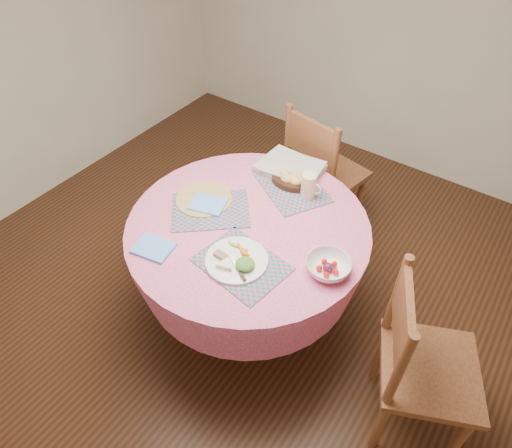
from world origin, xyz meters
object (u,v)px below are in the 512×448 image
(wicker_trivet, at_px, (204,199))
(chair_right, at_px, (419,363))
(dinner_plate, at_px, (237,260))
(bread_bowl, at_px, (291,178))
(fruit_bowl, at_px, (328,267))
(latte_mug, at_px, (309,186))
(dining_table, at_px, (248,250))
(chair_back, at_px, (321,171))

(wicker_trivet, bearing_deg, chair_right, -4.05)
(chair_right, height_order, wicker_trivet, chair_right)
(dinner_plate, xyz_separation_m, bread_bowl, (-0.11, 0.64, 0.01))
(chair_right, distance_m, fruit_bowl, 0.58)
(chair_right, xyz_separation_m, wicker_trivet, (-1.29, 0.09, 0.25))
(dinner_plate, bearing_deg, fruit_bowl, 28.66)
(latte_mug, height_order, fruit_bowl, latte_mug)
(chair_right, xyz_separation_m, latte_mug, (-0.85, 0.43, 0.32))
(dining_table, height_order, dinner_plate, dinner_plate)
(dining_table, distance_m, chair_right, 0.99)
(chair_right, xyz_separation_m, dinner_plate, (-0.88, -0.17, 0.26))
(chair_back, bearing_deg, bread_bowl, 106.93)
(chair_back, xyz_separation_m, wicker_trivet, (-0.25, -0.87, 0.24))
(wicker_trivet, bearing_deg, fruit_bowl, -4.24)
(chair_right, xyz_separation_m, chair_back, (-1.04, 0.96, 0.00))
(chair_right, relative_size, fruit_bowl, 3.66)
(chair_right, relative_size, dinner_plate, 3.32)
(chair_back, xyz_separation_m, latte_mug, (0.19, -0.52, 0.31))
(dining_table, relative_size, chair_back, 1.26)
(wicker_trivet, xyz_separation_m, latte_mug, (0.44, 0.34, 0.07))
(wicker_trivet, height_order, bread_bowl, bread_bowl)
(dinner_plate, xyz_separation_m, latte_mug, (0.03, 0.60, 0.05))
(latte_mug, bearing_deg, chair_right, -27.05)
(dining_table, height_order, chair_right, chair_right)
(chair_back, bearing_deg, fruit_bowl, 130.75)
(wicker_trivet, xyz_separation_m, bread_bowl, (0.30, 0.38, 0.03))
(bread_bowl, bearing_deg, dinner_plate, -80.12)
(chair_right, bearing_deg, dining_table, 61.42)
(dinner_plate, height_order, latte_mug, latte_mug)
(chair_right, relative_size, bread_bowl, 4.24)
(chair_back, distance_m, latte_mug, 0.64)
(chair_right, height_order, dinner_plate, chair_right)
(chair_back, relative_size, wicker_trivet, 3.27)
(chair_right, distance_m, latte_mug, 1.01)
(wicker_trivet, relative_size, latte_mug, 2.15)
(dining_table, relative_size, bread_bowl, 5.39)
(bread_bowl, bearing_deg, chair_right, -25.76)
(bread_bowl, xyz_separation_m, fruit_bowl, (0.48, -0.44, -0.00))
(wicker_trivet, height_order, fruit_bowl, fruit_bowl)
(bread_bowl, bearing_deg, dining_table, -90.07)
(bread_bowl, height_order, latte_mug, latte_mug)
(wicker_trivet, relative_size, fruit_bowl, 1.13)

